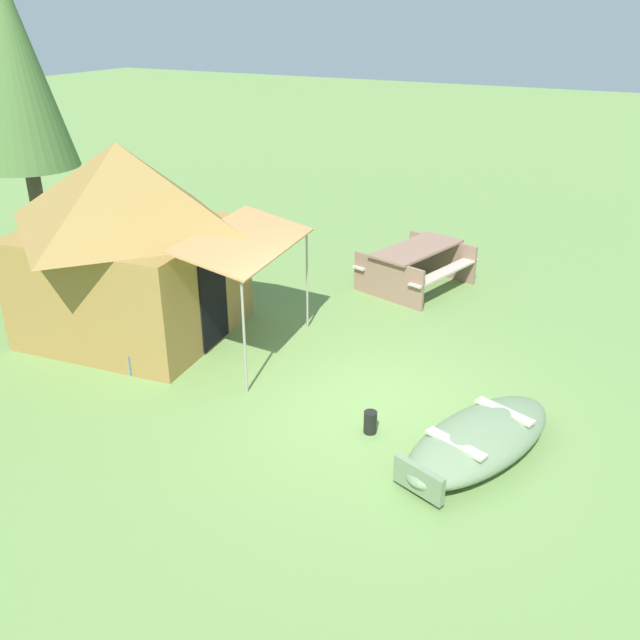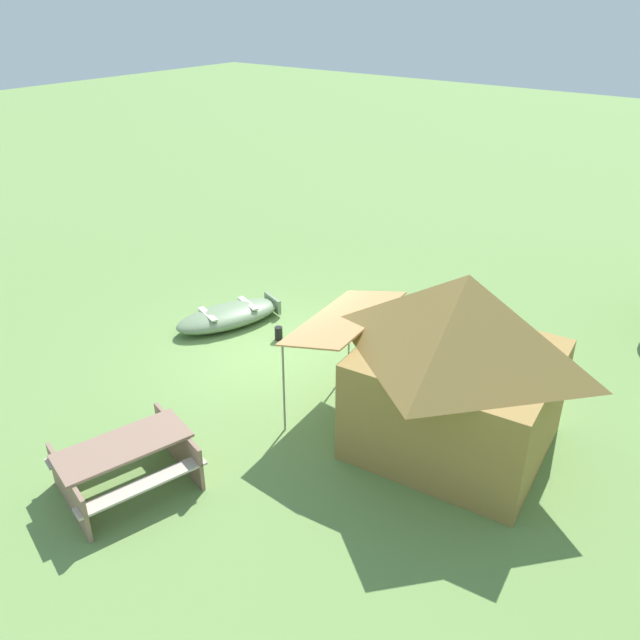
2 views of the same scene
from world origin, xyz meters
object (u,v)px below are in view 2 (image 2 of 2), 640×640
object	(u,v)px
picnic_table	(125,460)
canvas_cabin_tent	(459,362)
cooler_box	(432,392)
beached_rowboat	(229,315)
fuel_can	(279,333)

from	to	relation	value
picnic_table	canvas_cabin_tent	bearing A→B (deg)	139.03
picnic_table	cooler_box	size ratio (longest dim) A/B	4.42
beached_rowboat	canvas_cabin_tent	bearing A→B (deg)	82.13
cooler_box	canvas_cabin_tent	bearing A→B (deg)	42.01
fuel_can	picnic_table	bearing A→B (deg)	13.67
picnic_table	fuel_can	xyz separation A→B (m)	(-4.81, -1.17, -0.35)
beached_rowboat	picnic_table	xyz separation A→B (m)	(4.66, 2.49, 0.27)
picnic_table	fuel_can	bearing A→B (deg)	-166.33
picnic_table	cooler_box	distance (m)	5.42
cooler_box	beached_rowboat	bearing A→B (deg)	-88.50
canvas_cabin_tent	fuel_can	size ratio (longest dim) A/B	15.05
canvas_cabin_tent	picnic_table	distance (m)	5.22
canvas_cabin_tent	picnic_table	xyz separation A→B (m)	(3.86, -3.35, -1.07)
beached_rowboat	cooler_box	distance (m)	4.99
cooler_box	fuel_can	xyz separation A→B (m)	(-0.01, -3.67, -0.01)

